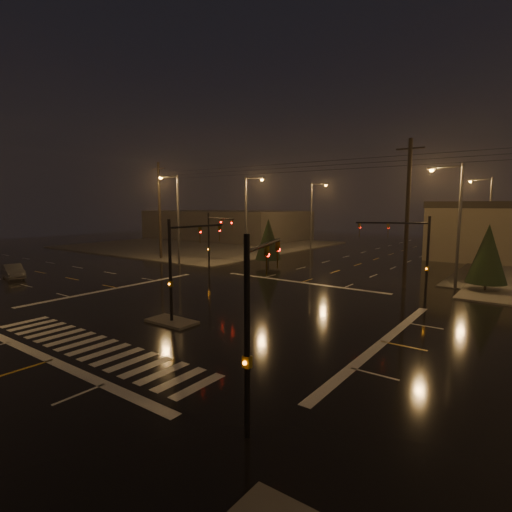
# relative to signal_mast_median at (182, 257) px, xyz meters

# --- Properties ---
(ground) EXTENTS (140.00, 140.00, 0.00)m
(ground) POSITION_rel_signal_mast_median_xyz_m (-0.00, 3.07, -3.75)
(ground) COLOR black
(ground) RESTS_ON ground
(sidewalk_nw) EXTENTS (36.00, 36.00, 0.12)m
(sidewalk_nw) POSITION_rel_signal_mast_median_xyz_m (-30.00, 33.07, -3.69)
(sidewalk_nw) COLOR #4B4943
(sidewalk_nw) RESTS_ON ground
(median_island) EXTENTS (3.00, 1.60, 0.15)m
(median_island) POSITION_rel_signal_mast_median_xyz_m (-0.00, -0.93, -3.68)
(median_island) COLOR #4B4943
(median_island) RESTS_ON ground
(crosswalk) EXTENTS (15.00, 2.60, 0.01)m
(crosswalk) POSITION_rel_signal_mast_median_xyz_m (-0.00, -5.93, -3.75)
(crosswalk) COLOR beige
(crosswalk) RESTS_ON ground
(stop_bar_near) EXTENTS (16.00, 0.50, 0.01)m
(stop_bar_near) POSITION_rel_signal_mast_median_xyz_m (-0.00, -7.93, -3.75)
(stop_bar_near) COLOR beige
(stop_bar_near) RESTS_ON ground
(stop_bar_far) EXTENTS (16.00, 0.50, 0.01)m
(stop_bar_far) POSITION_rel_signal_mast_median_xyz_m (-0.00, 14.07, -3.75)
(stop_bar_far) COLOR beige
(stop_bar_far) RESTS_ON ground
(commercial_block) EXTENTS (30.00, 18.00, 5.60)m
(commercial_block) POSITION_rel_signal_mast_median_xyz_m (-35.00, 45.07, -0.95)
(commercial_block) COLOR #3D3835
(commercial_block) RESTS_ON ground
(signal_mast_median) EXTENTS (0.25, 4.59, 6.00)m
(signal_mast_median) POSITION_rel_signal_mast_median_xyz_m (0.00, 0.00, 0.00)
(signal_mast_median) COLOR black
(signal_mast_median) RESTS_ON ground
(signal_mast_ne) EXTENTS (4.84, 1.86, 6.00)m
(signal_mast_ne) POSITION_rel_signal_mast_median_xyz_m (9.50, 13.21, 0.04)
(signal_mast_ne) COLOR black
(signal_mast_ne) RESTS_ON ground
(signal_mast_nw) EXTENTS (4.84, 1.86, 6.00)m
(signal_mast_nw) POSITION_rel_signal_mast_median_xyz_m (-9.50, 13.21, 0.04)
(signal_mast_nw) COLOR black
(signal_mast_nw) RESTS_ON ground
(signal_mast_se) EXTENTS (1.55, 3.87, 6.00)m
(signal_mast_se) POSITION_rel_signal_mast_median_xyz_m (10.23, -6.68, -0.04)
(signal_mast_se) COLOR black
(signal_mast_se) RESTS_ON ground
(streetlight_1) EXTENTS (2.77, 0.32, 10.00)m
(streetlight_1) POSITION_rel_signal_mast_median_xyz_m (-11.18, 21.07, 2.05)
(streetlight_1) COLOR #38383A
(streetlight_1) RESTS_ON ground
(streetlight_2) EXTENTS (2.77, 0.32, 10.00)m
(streetlight_2) POSITION_rel_signal_mast_median_xyz_m (-11.18, 37.07, 2.05)
(streetlight_2) COLOR #38383A
(streetlight_2) RESTS_ON ground
(streetlight_3) EXTENTS (2.77, 0.32, 10.00)m
(streetlight_3) POSITION_rel_signal_mast_median_xyz_m (11.18, 19.07, 2.05)
(streetlight_3) COLOR #38383A
(streetlight_3) RESTS_ON ground
(streetlight_4) EXTENTS (2.77, 0.32, 10.00)m
(streetlight_4) POSITION_rel_signal_mast_median_xyz_m (11.18, 39.07, 2.05)
(streetlight_4) COLOR #38383A
(streetlight_4) RESTS_ON ground
(streetlight_5) EXTENTS (0.32, 2.77, 10.00)m
(streetlight_5) POSITION_rel_signal_mast_median_xyz_m (-16.00, 14.26, 2.05)
(streetlight_5) COLOR #38383A
(streetlight_5) RESTS_ON ground
(utility_pole_0) EXTENTS (2.20, 0.32, 12.00)m
(utility_pole_0) POSITION_rel_signal_mast_median_xyz_m (-22.00, 17.07, 2.38)
(utility_pole_0) COLOR black
(utility_pole_0) RESTS_ON ground
(utility_pole_1) EXTENTS (2.20, 0.32, 12.00)m
(utility_pole_1) POSITION_rel_signal_mast_median_xyz_m (8.00, 17.07, 2.38)
(utility_pole_1) COLOR black
(utility_pole_1) RESTS_ON ground
(conifer_0) EXTENTS (2.97, 2.97, 5.34)m
(conifer_0) POSITION_rel_signal_mast_median_xyz_m (13.59, 19.34, -0.73)
(conifer_0) COLOR black
(conifer_0) RESTS_ON ground
(conifer_3) EXTENTS (2.93, 2.93, 5.27)m
(conifer_3) POSITION_rel_signal_mast_median_xyz_m (-7.90, 20.51, -0.77)
(conifer_3) COLOR black
(conifer_3) RESTS_ON ground
(car_crossing) EXTENTS (4.28, 2.30, 1.34)m
(car_crossing) POSITION_rel_signal_mast_median_xyz_m (-22.57, -0.02, -3.08)
(car_crossing) COLOR #505256
(car_crossing) RESTS_ON ground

